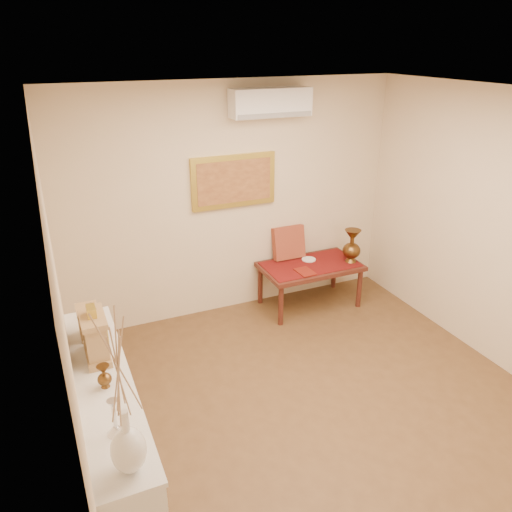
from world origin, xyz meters
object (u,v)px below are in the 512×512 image
display_ledge (111,436)px  wooden_chest (89,322)px  brass_urn_tall (352,242)px  white_vase (121,395)px  low_table (310,269)px  mantel_clock (95,336)px

display_ledge → wooden_chest: (-0.00, 0.59, 0.61)m
brass_urn_tall → wooden_chest: (-3.17, -1.16, 0.30)m
white_vase → low_table: white_vase is taller
white_vase → low_table: 3.93m
brass_urn_tall → display_ledge: 3.64m
display_ledge → low_table: (2.67, 1.88, -0.01)m
display_ledge → white_vase: bearing=-88.1°
brass_urn_tall → white_vase: bearing=-140.4°
display_ledge → mantel_clock: (0.01, 0.28, 0.66)m
wooden_chest → low_table: (2.68, 1.29, -0.62)m
white_vase → mantel_clock: 1.17m
wooden_chest → low_table: size_ratio=0.20×
wooden_chest → display_ledge: bearing=-89.6°
wooden_chest → white_vase: bearing=-88.7°
brass_urn_tall → display_ledge: brass_urn_tall is taller
display_ledge → mantel_clock: 0.72m
mantel_clock → wooden_chest: size_ratio=1.68×
wooden_chest → low_table: bearing=25.7°
brass_urn_tall → low_table: brass_urn_tall is taller
white_vase → display_ledge: size_ratio=0.49×
mantel_clock → low_table: mantel_clock is taller
white_vase → low_table: bearing=45.9°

